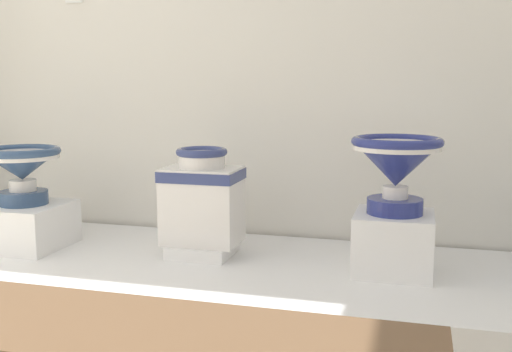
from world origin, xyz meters
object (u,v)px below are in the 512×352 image
(plinth_block_broad_patterned, at_px, (25,225))
(antique_toilet_squat_floral, at_px, (202,196))
(antique_toilet_broad_patterned, at_px, (22,166))
(plinth_block_squat_floral, at_px, (203,248))
(plinth_block_slender_white, at_px, (393,243))
(antique_toilet_slender_white, at_px, (396,163))

(plinth_block_broad_patterned, relative_size, antique_toilet_squat_floral, 0.88)
(antique_toilet_broad_patterned, height_order, antique_toilet_squat_floral, antique_toilet_squat_floral)
(antique_toilet_squat_floral, bearing_deg, plinth_block_squat_floral, 0.00)
(plinth_block_broad_patterned, relative_size, plinth_block_slender_white, 1.17)
(plinth_block_broad_patterned, distance_m, antique_toilet_slender_white, 1.84)
(plinth_block_squat_floral, relative_size, plinth_block_slender_white, 0.86)
(plinth_block_broad_patterned, height_order, antique_toilet_broad_patterned, antique_toilet_broad_patterned)
(plinth_block_broad_patterned, xyz_separation_m, plinth_block_slender_white, (1.80, 0.07, 0.02))
(plinth_block_broad_patterned, bearing_deg, antique_toilet_squat_floral, 6.46)
(antique_toilet_broad_patterned, bearing_deg, plinth_block_slender_white, 2.34)
(antique_toilet_squat_floral, bearing_deg, plinth_block_slender_white, -1.90)
(antique_toilet_broad_patterned, xyz_separation_m, antique_toilet_slender_white, (1.80, 0.07, 0.07))
(plinth_block_broad_patterned, height_order, plinth_block_squat_floral, plinth_block_broad_patterned)
(plinth_block_slender_white, bearing_deg, antique_toilet_broad_patterned, -177.66)
(antique_toilet_slender_white, bearing_deg, antique_toilet_broad_patterned, -177.66)
(plinth_block_slender_white, bearing_deg, antique_toilet_slender_white, -135.00)
(antique_toilet_broad_patterned, height_order, antique_toilet_slender_white, antique_toilet_slender_white)
(plinth_block_squat_floral, relative_size, antique_toilet_slender_white, 0.76)
(antique_toilet_squat_floral, bearing_deg, antique_toilet_broad_patterned, -173.54)
(antique_toilet_broad_patterned, bearing_deg, plinth_block_broad_patterned, 0.00)
(antique_toilet_squat_floral, xyz_separation_m, plinth_block_slender_white, (0.89, -0.03, -0.16))
(antique_toilet_squat_floral, bearing_deg, antique_toilet_slender_white, -1.90)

